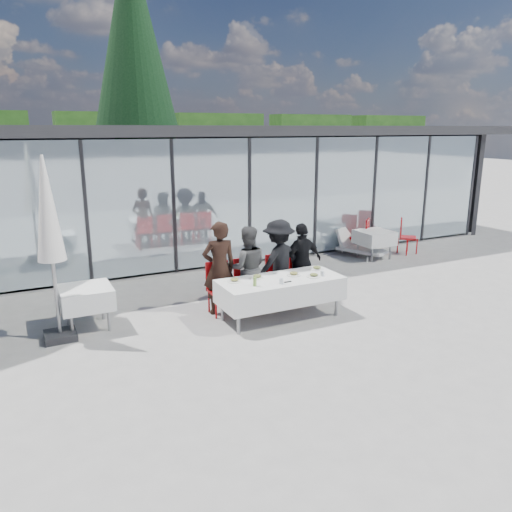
{
  "coord_description": "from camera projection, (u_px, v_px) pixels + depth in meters",
  "views": [
    {
      "loc": [
        -4.29,
        -7.09,
        3.39
      ],
      "look_at": [
        -0.18,
        1.2,
        1.01
      ],
      "focal_mm": 35.0,
      "sensor_mm": 36.0,
      "label": 1
    }
  ],
  "objects": [
    {
      "name": "diner_c",
      "position": [
        279.0,
        262.0,
        9.76
      ],
      "size": [
        1.35,
        1.35,
        1.68
      ],
      "primitive_type": "imported",
      "rotation": [
        0.0,
        0.0,
        3.43
      ],
      "color": "black",
      "rests_on": "ground"
    },
    {
      "name": "spare_table_right",
      "position": [
        374.0,
        238.0,
        13.25
      ],
      "size": [
        0.86,
        0.86,
        0.74
      ],
      "color": "white",
      "rests_on": "ground"
    },
    {
      "name": "folded_eyeglasses",
      "position": [
        288.0,
        282.0,
        8.79
      ],
      "size": [
        0.14,
        0.03,
        0.01
      ],
      "primitive_type": "cube",
      "color": "black",
      "rests_on": "dining_table"
    },
    {
      "name": "plate_a",
      "position": [
        235.0,
        280.0,
        8.81
      ],
      "size": [
        0.26,
        0.26,
        0.07
      ],
      "color": "white",
      "rests_on": "dining_table"
    },
    {
      "name": "plate_extra",
      "position": [
        314.0,
        275.0,
        9.1
      ],
      "size": [
        0.26,
        0.26,
        0.07
      ],
      "color": "white",
      "rests_on": "dining_table"
    },
    {
      "name": "juice_bottle",
      "position": [
        255.0,
        282.0,
        8.56
      ],
      "size": [
        0.06,
        0.06,
        0.16
      ],
      "primitive_type": "cylinder",
      "color": "#83B149",
      "rests_on": "dining_table"
    },
    {
      "name": "market_umbrella",
      "position": [
        49.0,
        221.0,
        7.76
      ],
      "size": [
        0.5,
        0.5,
        3.0
      ],
      "color": "black",
      "rests_on": "ground"
    },
    {
      "name": "diner_chair_c",
      "position": [
        278.0,
        277.0,
        9.86
      ],
      "size": [
        0.44,
        0.44,
        0.97
      ],
      "color": "red",
      "rests_on": "ground"
    },
    {
      "name": "conifer_tree",
      "position": [
        134.0,
        57.0,
        18.84
      ],
      "size": [
        4.0,
        4.0,
        10.5
      ],
      "color": "#382316",
      "rests_on": "ground"
    },
    {
      "name": "treeline",
      "position": [
        44.0,
        147.0,
        31.72
      ],
      "size": [
        62.5,
        2.0,
        4.4
      ],
      "color": "#1A3C13",
      "rests_on": "ground"
    },
    {
      "name": "plate_d",
      "position": [
        317.0,
        268.0,
        9.58
      ],
      "size": [
        0.26,
        0.26,
        0.07
      ],
      "color": "white",
      "rests_on": "dining_table"
    },
    {
      "name": "diner_chair_d",
      "position": [
        301.0,
        273.0,
        10.09
      ],
      "size": [
        0.44,
        0.44,
        0.97
      ],
      "color": "red",
      "rests_on": "ground"
    },
    {
      "name": "diner_b",
      "position": [
        247.0,
        268.0,
        9.48
      ],
      "size": [
        0.98,
        0.98,
        1.61
      ],
      "primitive_type": "imported",
      "rotation": [
        0.0,
        0.0,
        2.83
      ],
      "color": "#505050",
      "rests_on": "ground"
    },
    {
      "name": "plate_c",
      "position": [
        294.0,
        274.0,
        9.19
      ],
      "size": [
        0.26,
        0.26,
        0.07
      ],
      "color": "white",
      "rests_on": "dining_table"
    },
    {
      "name": "lounger",
      "position": [
        357.0,
        246.0,
        13.59
      ],
      "size": [
        1.09,
        1.46,
        0.72
      ],
      "color": "silver",
      "rests_on": "ground"
    },
    {
      "name": "ground",
      "position": [
        295.0,
        325.0,
        8.84
      ],
      "size": [
        90.0,
        90.0,
        0.0
      ],
      "primitive_type": "plane",
      "color": "#9A9692",
      "rests_on": "ground"
    },
    {
      "name": "dining_table",
      "position": [
        280.0,
        290.0,
        9.05
      ],
      "size": [
        2.26,
        0.96,
        0.75
      ],
      "color": "white",
      "rests_on": "ground"
    },
    {
      "name": "spare_table_left",
      "position": [
        86.0,
        298.0,
        8.58
      ],
      "size": [
        0.86,
        0.86,
        0.74
      ],
      "color": "white",
      "rests_on": "ground"
    },
    {
      "name": "spare_chair_b",
      "position": [
        363.0,
        234.0,
        13.75
      ],
      "size": [
        0.62,
        0.62,
        0.97
      ],
      "color": "red",
      "rests_on": "ground"
    },
    {
      "name": "plate_b",
      "position": [
        257.0,
        277.0,
        9.02
      ],
      "size": [
        0.26,
        0.26,
        0.07
      ],
      "color": "white",
      "rests_on": "dining_table"
    },
    {
      "name": "diner_chair_b",
      "position": [
        247.0,
        281.0,
        9.56
      ],
      "size": [
        0.44,
        0.44,
        0.97
      ],
      "color": "red",
      "rests_on": "ground"
    },
    {
      "name": "spare_chair_a",
      "position": [
        405.0,
        234.0,
        13.75
      ],
      "size": [
        0.62,
        0.62,
        0.97
      ],
      "color": "red",
      "rests_on": "ground"
    },
    {
      "name": "diner_a",
      "position": [
        219.0,
        268.0,
        9.22
      ],
      "size": [
        0.69,
        0.69,
        1.75
      ],
      "primitive_type": "imported",
      "rotation": [
        0.0,
        0.0,
        3.06
      ],
      "color": "black",
      "rests_on": "ground"
    },
    {
      "name": "diner_d",
      "position": [
        302.0,
        262.0,
        10.01
      ],
      "size": [
        1.0,
        1.0,
        1.57
      ],
      "primitive_type": "imported",
      "rotation": [
        0.0,
        0.0,
        3.23
      ],
      "color": "black",
      "rests_on": "ground"
    },
    {
      "name": "pavilion",
      "position": [
        221.0,
        167.0,
        16.25
      ],
      "size": [
        14.8,
        8.8,
        3.44
      ],
      "color": "gray",
      "rests_on": "ground"
    },
    {
      "name": "drinking_glasses",
      "position": [
        302.0,
        277.0,
        8.91
      ],
      "size": [
        0.98,
        0.15,
        0.1
      ],
      "color": "silver",
      "rests_on": "dining_table"
    },
    {
      "name": "diner_chair_a",
      "position": [
        219.0,
        285.0,
        9.32
      ],
      "size": [
        0.44,
        0.44,
        0.97
      ],
      "color": "red",
      "rests_on": "ground"
    }
  ]
}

